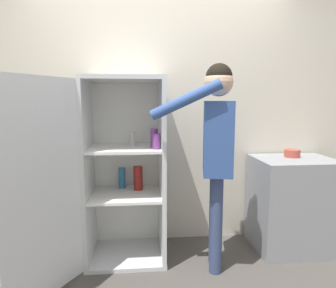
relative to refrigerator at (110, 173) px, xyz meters
name	(u,v)px	position (x,y,z in m)	size (l,w,h in m)	color
wall_back	(159,116)	(0.45, 0.43, 0.46)	(7.00, 0.06, 2.55)	beige
refrigerator	(110,173)	(0.00, 0.00, 0.00)	(1.10, 1.17, 1.62)	silver
person	(216,140)	(0.88, -0.18, 0.30)	(0.71, 0.52, 1.71)	#384770
counter	(292,204)	(1.71, 0.09, -0.37)	(0.73, 0.57, 0.88)	gray
bowl	(292,153)	(1.72, 0.17, 0.11)	(0.15, 0.15, 0.07)	#B24738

